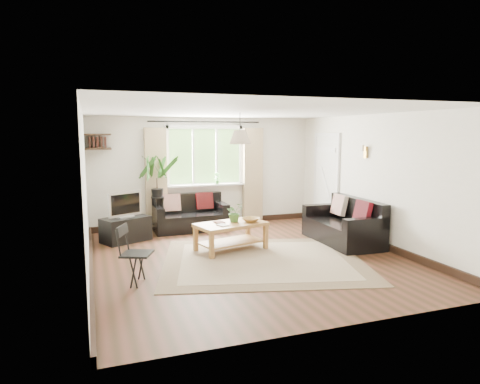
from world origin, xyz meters
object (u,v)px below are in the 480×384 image
object	(u,v)px
sofa_back	(190,213)
palm_stand	(157,194)
sofa_right	(342,222)
tv_stand	(126,229)
coffee_table	(231,237)
folding_chair	(137,255)

from	to	relation	value
sofa_back	palm_stand	size ratio (longest dim) A/B	0.95
sofa_right	tv_stand	size ratio (longest dim) A/B	1.94
sofa_back	tv_stand	bearing A→B (deg)	-160.31
coffee_table	folding_chair	size ratio (longest dim) A/B	1.48
coffee_table	folding_chair	world-z (taller)	folding_chair
sofa_back	palm_stand	distance (m)	0.81
folding_chair	sofa_right	bearing A→B (deg)	-52.11
palm_stand	folding_chair	size ratio (longest dim) A/B	1.97
sofa_right	tv_stand	distance (m)	4.12
sofa_back	sofa_right	size ratio (longest dim) A/B	0.91
sofa_back	tv_stand	xyz separation A→B (m)	(-1.38, -0.52, -0.13)
coffee_table	folding_chair	bearing A→B (deg)	-145.95
sofa_back	folding_chair	xyz separation A→B (m)	(-1.43, -2.97, 0.05)
coffee_table	palm_stand	world-z (taller)	palm_stand
coffee_table	palm_stand	xyz separation A→B (m)	(-0.99, 1.87, 0.56)
folding_chair	coffee_table	bearing A→B (deg)	-32.34
coffee_table	tv_stand	bearing A→B (deg)	143.03
sofa_right	tv_stand	xyz separation A→B (m)	(-3.84, 1.46, -0.16)
palm_stand	folding_chair	world-z (taller)	palm_stand
tv_stand	palm_stand	world-z (taller)	palm_stand
tv_stand	folding_chair	bearing A→B (deg)	-117.30
sofa_back	sofa_right	world-z (taller)	sofa_right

